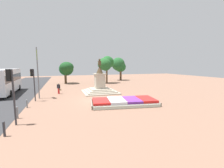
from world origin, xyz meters
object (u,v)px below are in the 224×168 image
Objects in this scene: city_bus at (5,80)px; pedestrian_with_handbag at (59,88)px; traffic_light_near_crossing at (11,87)px; banner_pole at (38,71)px; kerb_bollard_mid_a at (17,112)px; flower_planter at (124,102)px; statue_monument at (100,86)px; kerb_bollard_south at (4,129)px; kerb_bollard_mid_b at (27,103)px; traffic_light_mid_block at (33,79)px.

city_bus is 7.65m from pedestrian_with_handbag.
banner_pole reaches higher than traffic_light_near_crossing.
flower_planter is at bearing 7.51° from kerb_bollard_mid_a.
kerb_bollard_south is (-8.59, -11.92, -0.48)m from statue_monument.
banner_pole is (0.45, 8.62, 0.77)m from traffic_light_near_crossing.
statue_monument reaches higher than kerb_bollard_mid_a.
statue_monument is 10.37m from kerb_bollard_mid_b.
flower_planter is at bearing 25.02° from kerb_bollard_south.
city_bus is (-13.05, 3.12, 1.05)m from statue_monument.
banner_pole is at bearing 146.09° from flower_planter.
traffic_light_mid_block is at bearing -52.94° from city_bus.
kerb_bollard_mid_a is (-8.70, -8.80, -0.45)m from statue_monument.
banner_pole is 4.16m from pedestrian_with_handbag.
traffic_light_near_crossing reaches higher than pedestrian_with_handbag.
traffic_light_mid_block reaches higher than kerb_bollard_south.
traffic_light_near_crossing is 7.20m from traffic_light_mid_block.
pedestrian_with_handbag is 13.03m from kerb_bollard_south.
traffic_light_near_crossing is (-9.32, -2.66, 2.41)m from flower_planter.
city_bus is 5.93× the size of pedestrian_with_handbag.
traffic_light_mid_block is 0.59× the size of banner_pole.
statue_monument is 14.70m from kerb_bollard_south.
flower_planter is 10.68m from pedestrian_with_handbag.
banner_pole reaches higher than kerb_bollard_mid_b.
statue_monument is (-0.78, 7.55, 0.68)m from flower_planter.
flower_planter is 1.89× the size of traffic_light_near_crossing.
city_bus is (-4.63, 6.13, -0.56)m from traffic_light_mid_block.
traffic_light_mid_block is 7.70m from city_bus.
traffic_light_near_crossing is at bearing -103.77° from pedestrian_with_handbag.
kerb_bollard_south is 0.96× the size of kerb_bollard_mid_a.
kerb_bollard_mid_b is (-0.21, -2.71, -2.14)m from traffic_light_mid_block.
traffic_light_near_crossing is 11.48m from pedestrian_with_handbag.
pedestrian_with_handbag is (-5.84, 0.81, -0.06)m from statue_monument.
kerb_bollard_mid_a is 1.19× the size of kerb_bollard_mid_b.
statue_monument is 5.51× the size of kerb_bollard_south.
pedestrian_with_handbag is at bearing -17.73° from city_bus.
traffic_light_mid_block is at bearing 89.09° from traffic_light_near_crossing.
kerb_bollard_mid_a reaches higher than flower_planter.
traffic_light_near_crossing is 4.20× the size of kerb_bollard_south.
traffic_light_mid_block is at bearing -124.08° from pedestrian_with_handbag.
flower_planter is 4.53× the size of pedestrian_with_handbag.
kerb_bollard_south is at bearing -91.53° from traffic_light_near_crossing.
statue_monument is at bearing 11.06° from banner_pole.
statue_monument reaches higher than kerb_bollard_south.
kerb_bollard_mid_a is (-9.48, -1.25, 0.23)m from flower_planter.
pedestrian_with_handbag reaches higher than kerb_bollard_south.
flower_planter is 9.56m from kerb_bollard_mid_a.
kerb_bollard_mid_a is at bearing -106.54° from pedestrian_with_handbag.
city_bus reaches higher than kerb_bollard_mid_b.
traffic_light_mid_block is 9.16m from kerb_bollard_south.
traffic_light_near_crossing reaches higher than kerb_bollard_mid_b.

